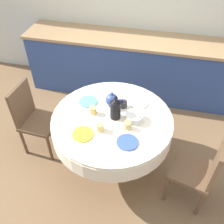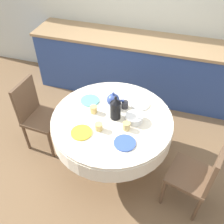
# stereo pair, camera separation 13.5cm
# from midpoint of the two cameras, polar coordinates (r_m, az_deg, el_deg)

# --- Properties ---
(ground_plane) EXTENTS (12.00, 12.00, 0.00)m
(ground_plane) POSITION_cam_midpoint_polar(r_m,az_deg,el_deg) (3.14, 1.25, -11.31)
(ground_plane) COLOR brown
(wall_back) EXTENTS (7.00, 0.05, 2.60)m
(wall_back) POSITION_cam_midpoint_polar(r_m,az_deg,el_deg) (3.85, 9.81, 23.22)
(wall_back) COLOR beige
(wall_back) RESTS_ON ground_plane
(kitchen_counter) EXTENTS (3.24, 0.64, 0.93)m
(kitchen_counter) POSITION_cam_midpoint_polar(r_m,az_deg,el_deg) (3.91, 7.53, 10.10)
(kitchen_counter) COLOR #2D4784
(kitchen_counter) RESTS_ON ground_plane
(dining_table) EXTENTS (1.27, 1.27, 0.75)m
(dining_table) POSITION_cam_midpoint_polar(r_m,az_deg,el_deg) (2.66, 1.46, -3.30)
(dining_table) COLOR tan
(dining_table) RESTS_ON ground_plane
(chair_left) EXTENTS (0.49, 0.49, 0.92)m
(chair_left) POSITION_cam_midpoint_polar(r_m,az_deg,el_deg) (2.59, 20.84, -13.20)
(chair_left) COLOR brown
(chair_left) RESTS_ON ground_plane
(chair_right) EXTENTS (0.43, 0.43, 0.92)m
(chair_right) POSITION_cam_midpoint_polar(r_m,az_deg,el_deg) (3.11, -15.76, -0.15)
(chair_right) COLOR brown
(chair_right) RESTS_ON ground_plane
(plate_near_left) EXTENTS (0.21, 0.21, 0.01)m
(plate_near_left) POSITION_cam_midpoint_polar(r_m,az_deg,el_deg) (2.43, -5.44, -4.72)
(plate_near_left) COLOR yellow
(plate_near_left) RESTS_ON dining_table
(cup_near_left) EXTENTS (0.07, 0.07, 0.08)m
(cup_near_left) POSITION_cam_midpoint_polar(r_m,az_deg,el_deg) (2.43, -1.44, -3.42)
(cup_near_left) COLOR #DBB766
(cup_near_left) RESTS_ON dining_table
(plate_near_right) EXTENTS (0.21, 0.21, 0.01)m
(plate_near_right) POSITION_cam_midpoint_polar(r_m,az_deg,el_deg) (2.34, 4.60, -7.10)
(plate_near_right) COLOR #3856AD
(plate_near_right) RESTS_ON dining_table
(cup_near_right) EXTENTS (0.07, 0.07, 0.08)m
(cup_near_right) POSITION_cam_midpoint_polar(r_m,az_deg,el_deg) (2.44, 4.88, -3.25)
(cup_near_right) COLOR #DBB766
(cup_near_right) RESTS_ON dining_table
(plate_far_left) EXTENTS (0.21, 0.21, 0.01)m
(plate_far_left) POSITION_cam_midpoint_polar(r_m,az_deg,el_deg) (2.77, -3.68, 2.63)
(plate_far_left) COLOR #60BCB7
(plate_far_left) RESTS_ON dining_table
(cup_far_left) EXTENTS (0.07, 0.07, 0.08)m
(cup_far_left) POSITION_cam_midpoint_polar(r_m,az_deg,el_deg) (2.61, -2.75, 0.57)
(cup_far_left) COLOR #DBB766
(cup_far_left) RESTS_ON dining_table
(plate_far_right) EXTENTS (0.21, 0.21, 0.01)m
(plate_far_right) POSITION_cam_midpoint_polar(r_m,az_deg,el_deg) (2.74, 7.80, 1.70)
(plate_far_right) COLOR white
(plate_far_right) RESTS_ON dining_table
(cup_far_right) EXTENTS (0.07, 0.07, 0.08)m
(cup_far_right) POSITION_cam_midpoint_polar(r_m,az_deg,el_deg) (2.67, 4.42, 1.63)
(cup_far_right) COLOR #28282D
(cup_far_right) RESTS_ON dining_table
(coffee_carafe) EXTENTS (0.11, 0.11, 0.27)m
(coffee_carafe) POSITION_cam_midpoint_polar(r_m,az_deg,el_deg) (2.50, 2.36, 0.72)
(coffee_carafe) COLOR black
(coffee_carafe) RESTS_ON dining_table
(teapot) EXTENTS (0.19, 0.14, 0.18)m
(teapot) POSITION_cam_midpoint_polar(r_m,az_deg,el_deg) (2.66, 1.75, 2.75)
(teapot) COLOR #33478E
(teapot) RESTS_ON dining_table
(fruit_bowl) EXTENTS (0.18, 0.18, 0.07)m
(fruit_bowl) POSITION_cam_midpoint_polar(r_m,az_deg,el_deg) (2.53, 6.58, -1.46)
(fruit_bowl) COLOR silver
(fruit_bowl) RESTS_ON dining_table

